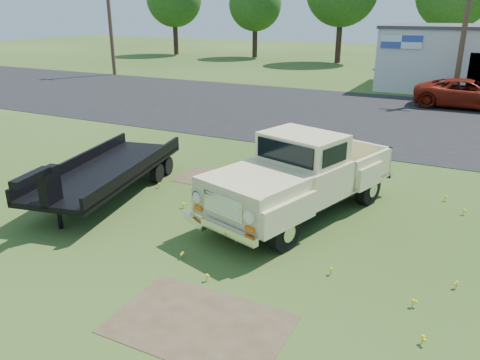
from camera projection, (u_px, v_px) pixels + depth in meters
name	position (u px, v px, depth m)	size (l,w,h in m)	color
ground	(211.00, 235.00, 11.18)	(140.00, 140.00, 0.00)	#2D4817
asphalt_lot	(359.00, 116.00, 23.77)	(90.00, 14.00, 0.02)	black
dirt_patch_a	(199.00, 324.00, 8.03)	(3.00, 2.00, 0.01)	#4A3827
dirt_patch_b	(212.00, 178.00, 14.96)	(2.20, 1.60, 0.01)	#4A3827
utility_pole_west	(110.00, 16.00, 37.36)	(1.60, 0.30, 9.00)	#4F3924
utility_pole_mid	(466.00, 19.00, 26.37)	(1.60, 0.30, 9.00)	#4F3924
treeline_b	(255.00, 4.00, 51.25)	(5.76, 5.76, 8.57)	#331F17
vintage_pickup_truck	(301.00, 175.00, 11.99)	(2.35, 6.03, 2.19)	#D0BF8C
flatbed_trailer	(107.00, 167.00, 13.38)	(2.07, 6.22, 1.70)	black
red_pickup	(468.00, 94.00, 25.44)	(2.55, 5.53, 1.54)	maroon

